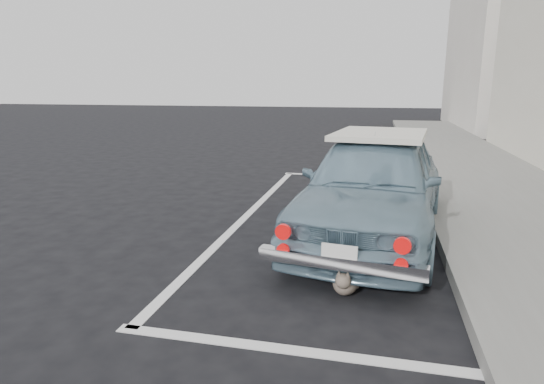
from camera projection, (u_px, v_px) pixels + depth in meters
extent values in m
plane|color=black|center=(252.00, 313.00, 4.02)|extent=(80.00, 80.00, 0.00)
cube|color=beige|center=(502.00, 40.00, 20.69)|extent=(3.50, 10.00, 8.00)
cube|color=silver|center=(298.00, 351.00, 3.44)|extent=(3.00, 0.12, 0.01)
cube|color=silver|center=(352.00, 176.00, 10.08)|extent=(3.00, 0.12, 0.01)
cube|color=silver|center=(248.00, 215.00, 7.06)|extent=(0.12, 7.00, 0.01)
imported|color=#7292A5|center=(373.00, 185.00, 5.92)|extent=(2.17, 4.27, 1.39)
cube|color=beige|center=(380.00, 134.00, 6.15)|extent=(1.35, 1.69, 0.07)
cube|color=silver|center=(340.00, 262.00, 4.17)|extent=(1.57, 0.32, 0.12)
cube|color=white|center=(339.00, 254.00, 4.11)|extent=(0.33, 0.06, 0.17)
cylinder|color=red|center=(283.00, 232.00, 4.27)|extent=(0.15, 0.06, 0.15)
cylinder|color=red|center=(402.00, 246.00, 3.90)|extent=(0.15, 0.06, 0.15)
cylinder|color=red|center=(283.00, 250.00, 4.32)|extent=(0.12, 0.06, 0.12)
cylinder|color=red|center=(401.00, 265.00, 3.94)|extent=(0.12, 0.06, 0.12)
ellipsoid|color=#736858|center=(346.00, 281.00, 4.38)|extent=(0.28, 0.40, 0.23)
sphere|color=#736858|center=(343.00, 280.00, 4.21)|extent=(0.15, 0.15, 0.15)
cone|color=#736858|center=(339.00, 272.00, 4.20)|extent=(0.05, 0.05, 0.06)
cone|color=#736858|center=(348.00, 273.00, 4.18)|extent=(0.05, 0.05, 0.06)
cylinder|color=#736858|center=(354.00, 281.00, 4.56)|extent=(0.11, 0.25, 0.03)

